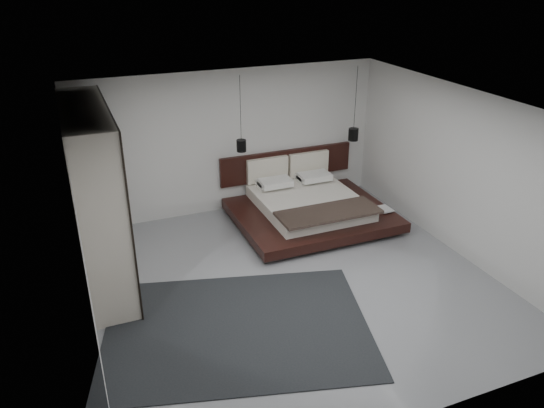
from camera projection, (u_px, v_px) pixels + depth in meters
name	position (u px, v px, depth m)	size (l,w,h in m)	color
floor	(294.00, 282.00, 8.35)	(6.00, 6.00, 0.00)	gray
ceiling	(297.00, 107.00, 7.18)	(6.00, 6.00, 0.00)	white
wall_back	(232.00, 142.00, 10.28)	(6.00, 6.00, 0.00)	silver
wall_front	(421.00, 317.00, 5.24)	(6.00, 6.00, 0.00)	silver
wall_left	(81.00, 238.00, 6.74)	(6.00, 6.00, 0.00)	silver
wall_right	(460.00, 173.00, 8.79)	(6.00, 6.00, 0.00)	silver
lattice_screen	(74.00, 178.00, 8.86)	(0.05, 0.90, 2.60)	black
bed	(308.00, 206.00, 10.22)	(2.86, 2.43, 1.09)	black
book_lower	(379.00, 210.00, 10.07)	(0.20, 0.28, 0.03)	#99724C
book_upper	(379.00, 210.00, 10.03)	(0.24, 0.33, 0.02)	#99724C
pendant_left	(241.00, 145.00, 9.69)	(0.18, 0.18, 1.39)	black
pendant_right	(353.00, 134.00, 10.52)	(0.20, 0.20, 1.46)	black
wardrobe	(96.00, 197.00, 7.93)	(0.66, 2.80, 2.75)	beige
rug	(237.00, 328.00, 7.29)	(3.59, 2.57, 0.02)	black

